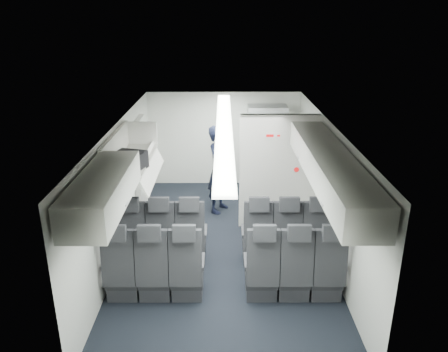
{
  "coord_description": "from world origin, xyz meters",
  "views": [
    {
      "loc": [
        -0.01,
        -6.63,
        3.79
      ],
      "look_at": [
        0.0,
        0.4,
        1.15
      ],
      "focal_mm": 35.0,
      "sensor_mm": 36.0,
      "label": 1
    }
  ],
  "objects_px": {
    "galley_unit": "(266,148)",
    "boarding_door": "(141,165)",
    "flight_attendant": "(219,169)",
    "seat_row_front": "(224,241)",
    "seat_row_mid": "(224,273)",
    "carry_on_bag": "(131,160)"
  },
  "relations": [
    {
      "from": "seat_row_front",
      "to": "seat_row_mid",
      "type": "relative_size",
      "value": 1.0
    },
    {
      "from": "seat_row_front",
      "to": "flight_attendant",
      "type": "relative_size",
      "value": 1.89
    },
    {
      "from": "carry_on_bag",
      "to": "seat_row_mid",
      "type": "bearing_deg",
      "value": -14.14
    },
    {
      "from": "carry_on_bag",
      "to": "seat_row_front",
      "type": "bearing_deg",
      "value": 20.32
    },
    {
      "from": "galley_unit",
      "to": "carry_on_bag",
      "type": "relative_size",
      "value": 4.42
    },
    {
      "from": "seat_row_mid",
      "to": "carry_on_bag",
      "type": "xyz_separation_m",
      "value": [
        -1.36,
        0.82,
        1.37
      ]
    },
    {
      "from": "seat_row_mid",
      "to": "boarding_door",
      "type": "height_order",
      "value": "boarding_door"
    },
    {
      "from": "galley_unit",
      "to": "flight_attendant",
      "type": "xyz_separation_m",
      "value": [
        -1.04,
        -1.23,
        -0.07
      ]
    },
    {
      "from": "seat_row_front",
      "to": "carry_on_bag",
      "type": "bearing_deg",
      "value": -176.69
    },
    {
      "from": "seat_row_mid",
      "to": "flight_attendant",
      "type": "relative_size",
      "value": 1.89
    },
    {
      "from": "galley_unit",
      "to": "boarding_door",
      "type": "distance_m",
      "value": 2.84
    },
    {
      "from": "seat_row_mid",
      "to": "flight_attendant",
      "type": "bearing_deg",
      "value": 91.76
    },
    {
      "from": "boarding_door",
      "to": "carry_on_bag",
      "type": "height_order",
      "value": "carry_on_bag"
    },
    {
      "from": "galley_unit",
      "to": "flight_attendant",
      "type": "relative_size",
      "value": 1.08
    },
    {
      "from": "flight_attendant",
      "to": "boarding_door",
      "type": "bearing_deg",
      "value": 112.11
    },
    {
      "from": "galley_unit",
      "to": "boarding_door",
      "type": "xyz_separation_m",
      "value": [
        -2.59,
        -1.17,
        0.0
      ]
    },
    {
      "from": "galley_unit",
      "to": "seat_row_front",
      "type": "bearing_deg",
      "value": -106.28
    },
    {
      "from": "seat_row_mid",
      "to": "carry_on_bag",
      "type": "distance_m",
      "value": 2.1
    },
    {
      "from": "seat_row_mid",
      "to": "galley_unit",
      "type": "distance_m",
      "value": 4.3
    },
    {
      "from": "seat_row_front",
      "to": "seat_row_mid",
      "type": "height_order",
      "value": "same"
    },
    {
      "from": "seat_row_mid",
      "to": "boarding_door",
      "type": "relative_size",
      "value": 1.79
    },
    {
      "from": "seat_row_front",
      "to": "boarding_door",
      "type": "bearing_deg",
      "value": 128.16
    }
  ]
}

